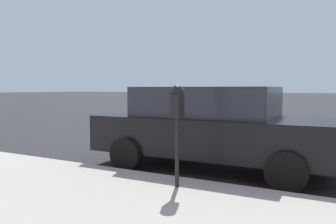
# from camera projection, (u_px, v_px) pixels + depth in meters

# --- Properties ---
(ground_plane) EXTENTS (220.00, 220.00, 0.00)m
(ground_plane) POSITION_uv_depth(u_px,v_px,m) (236.00, 160.00, 7.16)
(ground_plane) COLOR #2B2B2D
(parking_meter) EXTENTS (0.21, 0.19, 1.49)m
(parking_meter) POSITION_uv_depth(u_px,v_px,m) (177.00, 110.00, 4.72)
(parking_meter) COLOR black
(parking_meter) RESTS_ON sidewalk
(car_black) EXTENTS (2.17, 4.71, 1.60)m
(car_black) POSITION_uv_depth(u_px,v_px,m) (213.00, 126.00, 6.43)
(car_black) COLOR black
(car_black) RESTS_ON ground_plane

